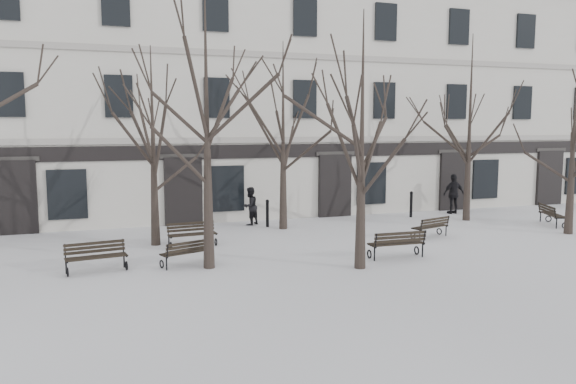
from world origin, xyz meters
name	(u,v)px	position (x,y,z in m)	size (l,w,h in m)	color
ground	(333,261)	(0.00, 0.00, 0.00)	(100.00, 100.00, 0.00)	silver
building	(235,101)	(0.00, 12.96, 5.52)	(40.40, 10.20, 11.40)	beige
tree_1	(206,89)	(-3.86, 0.35, 5.28)	(5.91, 5.91, 8.44)	black
tree_2	(362,109)	(0.40, -1.12, 4.69)	(5.25, 5.25, 7.51)	black
tree_3	(575,124)	(10.53, 1.10, 4.28)	(4.79, 4.79, 6.85)	black
tree_4	(152,122)	(-5.05, 4.18, 4.35)	(4.87, 4.87, 6.96)	black
tree_5	(283,113)	(0.25, 5.73, 4.73)	(5.30, 5.30, 7.57)	black
tree_6	(470,105)	(8.69, 5.07, 5.12)	(5.73, 5.73, 8.18)	black
bench_0	(96,256)	(-7.05, 0.98, 0.47)	(1.78, 0.87, 0.86)	black
bench_1	(188,252)	(-4.42, 0.82, 0.44)	(1.68, 1.09, 0.81)	black
bench_2	(397,243)	(2.08, -0.37, 0.50)	(1.83, 0.69, 0.91)	black
bench_3	(192,233)	(-3.85, 3.54, 0.46)	(1.72, 0.74, 0.85)	black
bench_4	(431,226)	(4.96, 2.14, 0.44)	(1.69, 1.03, 0.81)	black
bench_5	(551,214)	(11.34, 2.85, 0.48)	(1.22, 1.84, 0.88)	black
bollard_a	(267,212)	(-0.25, 6.34, 0.62)	(0.15, 0.15, 1.16)	black
bollard_b	(411,203)	(6.79, 6.62, 0.65)	(0.16, 0.16, 1.21)	black
pedestrian_b	(250,225)	(-0.82, 7.03, 0.00)	(0.79, 0.61, 1.62)	black
pedestrian_c	(453,214)	(9.28, 6.89, 0.00)	(1.13, 0.47, 1.92)	black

